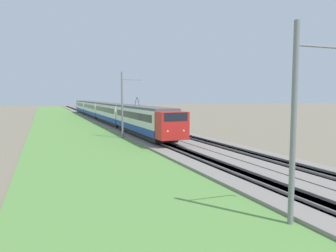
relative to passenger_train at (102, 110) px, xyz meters
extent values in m
cube|color=gray|center=(-13.28, 0.00, -2.15)|extent=(240.00, 4.40, 0.30)
cube|color=gray|center=(-13.28, -4.57, -2.15)|extent=(240.00, 4.40, 0.30)
cube|color=#4C4238|center=(-13.28, 0.00, -2.15)|extent=(240.00, 1.57, 0.30)
cube|color=gray|center=(-13.28, 0.53, -1.93)|extent=(240.00, 0.07, 0.15)
cube|color=gray|center=(-13.28, -0.53, -1.93)|extent=(240.00, 0.07, 0.15)
cube|color=#4C4238|center=(-13.28, -4.57, -2.15)|extent=(240.00, 1.57, 0.30)
cube|color=gray|center=(-13.28, -4.04, -1.93)|extent=(240.00, 0.07, 0.15)
cube|color=gray|center=(-13.28, -5.10, -1.93)|extent=(240.00, 0.07, 0.15)
cube|color=#5B8E42|center=(-13.28, 6.72, -2.24)|extent=(240.00, 12.87, 0.12)
cube|color=red|center=(-38.37, 0.00, 0.00)|extent=(1.91, 2.77, 2.60)
cube|color=black|center=(-38.66, 0.00, 0.87)|extent=(1.38, 2.31, 0.78)
sphere|color=#F2EAC6|center=(-39.28, 0.79, -0.43)|extent=(0.20, 0.20, 0.20)
sphere|color=#F2EAC6|center=(-39.28, -0.79, -0.43)|extent=(0.20, 0.20, 0.20)
cube|color=navy|center=(-28.82, 0.00, -0.94)|extent=(17.18, 2.89, 0.73)
cube|color=silver|center=(-28.82, 0.00, 0.36)|extent=(17.18, 2.89, 1.87)
cube|color=black|center=(-28.82, 0.00, 0.51)|extent=(15.80, 2.91, 0.79)
cube|color=#515156|center=(-28.82, 0.00, 1.42)|extent=(17.18, 2.66, 0.25)
cube|color=black|center=(-28.82, 0.00, -1.58)|extent=(16.32, 2.46, 0.55)
cylinder|color=black|center=(-35.61, 0.53, -1.42)|extent=(0.86, 0.12, 0.86)
cylinder|color=black|center=(-35.61, -0.53, -1.42)|extent=(0.86, 0.12, 0.86)
cube|color=navy|center=(-10.09, 0.00, -0.94)|extent=(19.09, 2.89, 0.73)
cube|color=silver|center=(-10.09, 0.00, 0.36)|extent=(19.09, 2.89, 1.87)
cube|color=black|center=(-10.09, 0.00, 0.51)|extent=(17.56, 2.91, 0.79)
cube|color=#515156|center=(-10.09, 0.00, 1.42)|extent=(19.09, 2.66, 0.25)
cube|color=black|center=(-10.09, 0.00, -1.58)|extent=(18.14, 2.46, 0.55)
cube|color=navy|center=(9.60, 0.00, -0.94)|extent=(19.09, 2.89, 0.73)
cube|color=silver|center=(9.60, 0.00, 0.36)|extent=(19.09, 2.89, 1.87)
cube|color=black|center=(9.60, 0.00, 0.51)|extent=(17.56, 2.91, 0.79)
cube|color=#515156|center=(9.60, 0.00, 1.42)|extent=(19.09, 2.66, 0.25)
cube|color=black|center=(9.60, 0.00, -1.58)|extent=(18.14, 2.46, 0.55)
cube|color=navy|center=(29.29, 0.00, -0.94)|extent=(19.09, 2.89, 0.73)
cube|color=silver|center=(29.29, 0.00, 0.36)|extent=(19.09, 2.89, 1.87)
cube|color=black|center=(29.29, 0.00, 0.51)|extent=(17.56, 2.91, 0.79)
cube|color=#515156|center=(29.29, 0.00, 1.42)|extent=(19.09, 2.66, 0.25)
cube|color=black|center=(29.29, 0.00, -1.58)|extent=(18.14, 2.46, 0.55)
cylinder|color=black|center=(-26.25, 0.17, 2.10)|extent=(0.06, 0.33, 1.08)
cylinder|color=black|center=(-26.25, -0.17, 2.10)|extent=(0.06, 0.33, 1.08)
cube|color=black|center=(-35.61, 0.00, -2.30)|extent=(0.10, 0.10, 0.00)
cylinder|color=slate|center=(-57.11, 2.54, 1.59)|extent=(0.22, 0.22, 7.80)
cylinder|color=slate|center=(-57.11, 1.34, 4.59)|extent=(0.08, 2.40, 0.08)
cylinder|color=slate|center=(-28.87, 2.54, 1.66)|extent=(0.22, 0.22, 7.92)
cylinder|color=slate|center=(-28.87, 1.34, 4.72)|extent=(0.08, 2.40, 0.08)
cylinder|color=#B2ADA8|center=(-28.87, 0.14, 4.52)|extent=(0.10, 0.10, 0.30)
camera|label=1|loc=(-66.84, 11.33, 2.70)|focal=35.00mm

